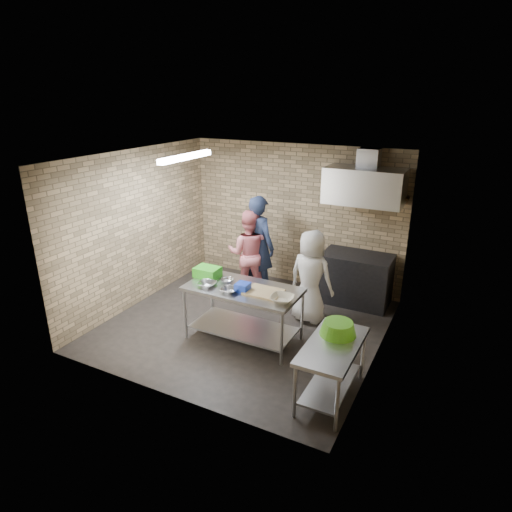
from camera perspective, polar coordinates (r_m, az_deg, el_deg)
The scene contains 26 objects.
floor at distance 7.31m, azimuth -1.43°, elevation -8.84°, with size 4.20×4.20×0.00m, color black.
ceiling at distance 6.44m, azimuth -1.65°, elevation 12.62°, with size 4.20×4.20×0.00m, color black.
back_wall at distance 8.48m, azimuth 4.98°, elevation 5.17°, with size 4.20×0.06×2.70m, color tan.
front_wall at distance 5.22m, azimuth -12.15°, elevation -5.30°, with size 4.20×0.06×2.70m, color tan.
left_wall at distance 7.93m, azimuth -14.99°, elevation 3.45°, with size 0.06×4.00×2.70m, color tan.
right_wall at distance 6.09m, azimuth 16.09°, elevation -1.84°, with size 0.06×4.00×2.70m, color tan.
prep_table at distance 6.74m, azimuth -1.64°, elevation -7.41°, with size 1.71×0.85×0.85m, color #A9AAAF.
side_counter at distance 5.66m, azimuth 9.64°, elevation -14.36°, with size 0.60×1.20×0.75m, color silver.
stove at distance 8.07m, azimuth 12.72°, elevation -2.87°, with size 1.20×0.70×0.90m, color black.
range_hood at distance 7.63m, azimuth 13.79°, elevation 8.72°, with size 1.30×0.60×0.60m, color silver.
hood_duct at distance 7.70m, azimuth 14.35°, elevation 12.18°, with size 0.35×0.30×0.30m, color #A5A8AD.
wall_shelf at distance 7.79m, azimuth 16.17°, elevation 7.37°, with size 0.80×0.20×0.04m, color #3F2B19.
fluorescent_fixture at distance 6.98m, azimuth -9.04°, elevation 12.50°, with size 0.10×1.25×0.08m, color white.
green_crate at distance 6.96m, azimuth -6.27°, elevation -2.05°, with size 0.38×0.28×0.15m, color green.
blue_tub at distance 6.43m, azimuth -1.72°, elevation -4.03°, with size 0.19×0.19×0.12m, color blue.
cutting_board at distance 6.39m, azimuth 1.00°, elevation -4.66°, with size 0.52×0.40×0.03m, color tan.
mixing_bowl_a at distance 6.63m, azimuth -6.32°, elevation -3.65°, with size 0.27×0.27×0.07m, color #B2B5B9.
mixing_bowl_b at distance 6.72m, azimuth -3.72°, elevation -3.21°, with size 0.20×0.20×0.06m, color #ACAEB3.
mixing_bowl_c at distance 6.42m, azimuth -3.41°, elevation -4.42°, with size 0.25×0.25×0.06m, color #A9ACB0.
ceramic_bowl at distance 6.14m, azimuth 3.40°, elevation -5.53°, with size 0.33×0.33×0.08m, color #C0B79A.
green_basin at distance 5.62m, azimuth 10.52°, elevation -9.12°, with size 0.46×0.46×0.17m, color #59C626, non-canonical shape.
bottle_red at distance 7.82m, azimuth 14.45°, elevation 8.41°, with size 0.07×0.07×0.18m, color #B22619.
bottle_green at distance 7.74m, azimuth 17.33°, elevation 7.90°, with size 0.06×0.06×0.15m, color green.
man_navy at distance 8.06m, azimuth 0.38°, elevation 1.31°, with size 0.68×0.45×1.87m, color #151D34.
woman_pink at distance 8.06m, azimuth -0.94°, elevation 0.36°, with size 0.78×0.61×1.61m, color pink.
woman_white at distance 7.19m, azimuth 7.08°, elevation -2.66°, with size 0.76×0.49×1.55m, color silver.
Camera 1 is at (3.07, -5.58, 3.58)m, focal length 31.06 mm.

